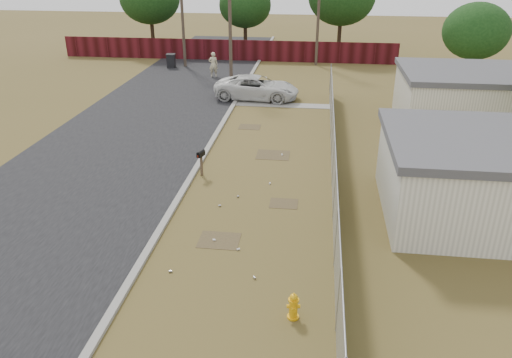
# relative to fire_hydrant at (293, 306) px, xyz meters

# --- Properties ---
(ground) EXTENTS (120.00, 120.00, 0.00)m
(ground) POSITION_rel_fire_hydrant_xyz_m (-1.95, 8.63, -0.38)
(ground) COLOR brown
(ground) RESTS_ON ground
(street) EXTENTS (15.10, 60.00, 0.12)m
(street) POSITION_rel_fire_hydrant_xyz_m (-8.71, 16.68, -0.36)
(street) COLOR black
(street) RESTS_ON ground
(chainlink_fence) EXTENTS (0.10, 27.06, 2.02)m
(chainlink_fence) POSITION_rel_fire_hydrant_xyz_m (1.17, 9.65, 0.42)
(chainlink_fence) COLOR gray
(chainlink_fence) RESTS_ON ground
(privacy_fence) EXTENTS (30.00, 0.12, 1.80)m
(privacy_fence) POSITION_rel_fire_hydrant_xyz_m (-7.95, 33.63, 0.52)
(privacy_fence) COLOR #4C1017
(privacy_fence) RESTS_ON ground
(utility_poles) EXTENTS (12.60, 8.24, 9.00)m
(utility_poles) POSITION_rel_fire_hydrant_xyz_m (-5.61, 29.29, 4.31)
(utility_poles) COLOR #43362D
(utility_poles) RESTS_ON ground
(houses) EXTENTS (9.30, 17.24, 3.10)m
(houses) POSITION_rel_fire_hydrant_xyz_m (7.75, 11.76, 1.18)
(houses) COLOR white
(houses) RESTS_ON ground
(horizon_trees) EXTENTS (33.32, 31.94, 7.78)m
(horizon_trees) POSITION_rel_fire_hydrant_xyz_m (-1.11, 32.18, 4.25)
(horizon_trees) COLOR #322616
(horizon_trees) RESTS_ON ground
(fire_hydrant) EXTENTS (0.38, 0.38, 0.81)m
(fire_hydrant) POSITION_rel_fire_hydrant_xyz_m (0.00, 0.00, 0.00)
(fire_hydrant) COLOR #E9A60C
(fire_hydrant) RESTS_ON ground
(mailbox) EXTENTS (0.31, 0.51, 1.17)m
(mailbox) POSITION_rel_fire_hydrant_xyz_m (-4.55, 8.87, 0.54)
(mailbox) COLOR brown
(mailbox) RESTS_ON ground
(pickup_truck) EXTENTS (5.67, 2.93, 1.53)m
(pickup_truck) POSITION_rel_fire_hydrant_xyz_m (-3.67, 21.40, 0.38)
(pickup_truck) COLOR silver
(pickup_truck) RESTS_ON ground
(pedestrian) EXTENTS (0.80, 0.64, 1.90)m
(pedestrian) POSITION_rel_fire_hydrant_xyz_m (-7.80, 27.27, 0.57)
(pedestrian) COLOR beige
(pedestrian) RESTS_ON ground
(trash_bin) EXTENTS (0.81, 0.81, 1.12)m
(trash_bin) POSITION_rel_fire_hydrant_xyz_m (-12.00, 30.07, 0.20)
(trash_bin) COLOR black
(trash_bin) RESTS_ON ground
(scattered_litter) EXTENTS (2.78, 10.15, 0.07)m
(scattered_litter) POSITION_rel_fire_hydrant_xyz_m (-2.32, 5.36, -0.34)
(scattered_litter) COLOR silver
(scattered_litter) RESTS_ON ground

